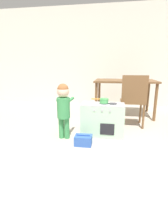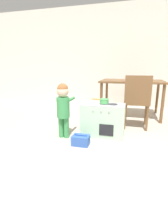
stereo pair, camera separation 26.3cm
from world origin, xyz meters
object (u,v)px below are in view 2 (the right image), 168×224
(play_kitchen, at_px, (103,120))
(toy_pot, at_px, (104,101))
(toy_basket, at_px, (81,140))
(child_figure, at_px, (63,104))
(dining_chair_near, at_px, (137,100))
(dining_table, at_px, (132,85))

(play_kitchen, bearing_deg, toy_pot, 2.31)
(play_kitchen, xyz_separation_m, toy_basket, (-0.23, -0.40, -0.19))
(child_figure, distance_m, dining_chair_near, 1.27)
(child_figure, height_order, dining_table, child_figure)
(dining_table, height_order, dining_chair_near, dining_chair_near)
(toy_basket, xyz_separation_m, dining_chair_near, (0.72, 0.91, 0.42))
(toy_pot, relative_size, dining_chair_near, 0.28)
(dining_table, bearing_deg, child_figure, -121.89)
(child_figure, xyz_separation_m, dining_chair_near, (1.05, 0.71, -0.02))
(toy_pot, bearing_deg, child_figure, -160.68)
(play_kitchen, distance_m, toy_pot, 0.30)
(toy_basket, bearing_deg, dining_table, 70.14)
(play_kitchen, distance_m, child_figure, 0.64)
(play_kitchen, distance_m, toy_basket, 0.50)
(toy_pot, relative_size, toy_basket, 1.11)
(toy_pot, distance_m, child_figure, 0.60)
(play_kitchen, xyz_separation_m, toy_pot, (0.01, 0.00, 0.30))
(toy_basket, bearing_deg, child_figure, 148.45)
(toy_basket, bearing_deg, dining_chair_near, 51.45)
(child_figure, xyz_separation_m, toy_basket, (0.32, -0.20, -0.45))
(toy_pot, relative_size, child_figure, 0.31)
(child_figure, bearing_deg, toy_basket, -31.55)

